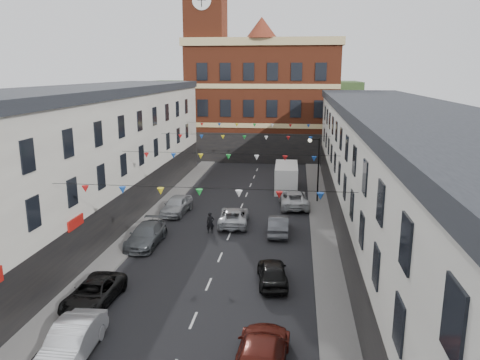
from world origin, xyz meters
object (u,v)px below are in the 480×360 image
at_px(car_right_f, 294,199).
at_px(white_van, 286,177).
at_px(car_right_d, 273,272).
at_px(moving_car, 234,216).
at_px(car_left_b, 72,341).
at_px(car_left_e, 177,205).
at_px(car_left_d, 146,235).
at_px(car_right_c, 261,354).
at_px(car_right_e, 279,225).
at_px(street_lamp, 316,161).
at_px(pedestrian, 210,223).
at_px(car_left_c, 94,293).

distance_m(car_right_f, white_van, 6.26).
height_order(car_right_d, moving_car, car_right_d).
distance_m(car_left_b, car_right_f, 25.65).
bearing_deg(white_van, car_left_e, -134.77).
height_order(car_left_e, white_van, white_van).
distance_m(car_left_e, moving_car, 5.70).
relative_size(car_left_d, car_right_c, 0.96).
height_order(car_left_b, white_van, white_van).
relative_size(car_left_b, car_left_e, 1.02).
bearing_deg(car_right_e, car_right_c, 88.91).
bearing_deg(car_left_d, street_lamp, 46.40).
bearing_deg(car_right_e, street_lamp, -109.35).
bearing_deg(car_left_d, white_van, 61.91).
xyz_separation_m(street_lamp, pedestrian, (-8.03, -9.44, -3.09)).
xyz_separation_m(car_right_f, white_van, (-0.84, 6.18, 0.55)).
bearing_deg(white_van, car_right_d, -91.69).
bearing_deg(car_left_d, car_left_c, -89.32).
bearing_deg(car_right_c, car_left_e, -64.04).
bearing_deg(pedestrian, moving_car, 37.46).
relative_size(car_left_b, pedestrian, 2.81).
xyz_separation_m(car_left_c, car_left_e, (0.26, 16.11, 0.13)).
xyz_separation_m(car_right_c, car_right_f, (1.04, 23.87, -0.01)).
bearing_deg(pedestrian, car_left_e, 110.28).
relative_size(car_left_b, car_right_f, 0.86).
bearing_deg(car_right_e, car_left_c, 51.93).
distance_m(car_left_d, car_right_e, 9.72).
xyz_separation_m(car_left_d, white_van, (9.30, 16.94, 0.58)).
height_order(car_left_b, pedestrian, pedestrian).
height_order(white_van, pedestrian, white_van).
xyz_separation_m(street_lamp, car_left_c, (-12.05, -21.03, -3.27)).
distance_m(street_lamp, car_left_e, 13.16).
bearing_deg(car_right_f, car_right_e, 76.99).
distance_m(car_right_c, car_right_e, 16.52).
distance_m(car_right_c, white_van, 30.05).
distance_m(car_left_c, moving_car, 14.88).
distance_m(car_left_d, car_left_e, 7.44).
height_order(street_lamp, white_van, street_lamp).
bearing_deg(car_left_b, car_left_d, 92.01).
relative_size(moving_car, white_van, 0.84).
bearing_deg(car_left_d, car_left_b, -84.74).
distance_m(car_left_e, car_right_c, 22.36).
bearing_deg(white_van, car_right_f, -83.47).
relative_size(car_left_d, white_van, 0.85).
xyz_separation_m(car_right_f, pedestrian, (-6.12, -7.85, 0.07)).
distance_m(car_left_e, car_right_f, 10.43).
bearing_deg(car_left_b, car_right_e, 61.63).
xyz_separation_m(car_right_e, pedestrian, (-5.08, -0.50, 0.11)).
bearing_deg(car_right_e, car_left_b, 63.12).
bearing_deg(car_left_b, car_left_e, 89.65).
xyz_separation_m(car_right_c, white_van, (0.20, 30.05, 0.54)).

